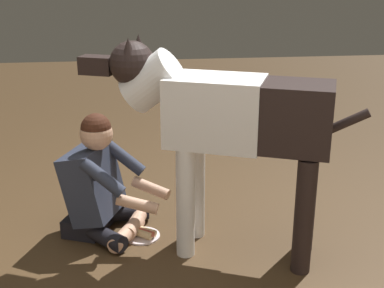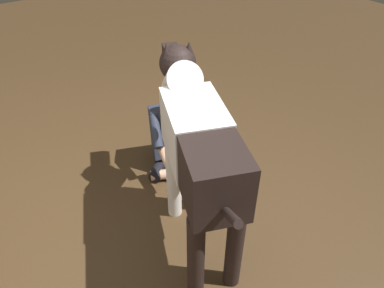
{
  "view_description": "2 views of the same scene",
  "coord_description": "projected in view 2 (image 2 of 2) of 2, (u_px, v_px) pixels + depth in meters",
  "views": [
    {
      "loc": [
        0.24,
        2.64,
        1.7
      ],
      "look_at": [
        -0.13,
        -0.41,
        0.63
      ],
      "focal_mm": 48.23,
      "sensor_mm": 36.0,
      "label": 1
    },
    {
      "loc": [
        -1.78,
        0.93,
        2.25
      ],
      "look_at": [
        0.03,
        -0.39,
        0.54
      ],
      "focal_mm": 33.5,
      "sensor_mm": 36.0,
      "label": 2
    }
  ],
  "objects": [
    {
      "name": "ground_plane",
      "position": [
        156.0,
        215.0,
        2.94
      ],
      "size": [
        14.1,
        14.1,
        0.0
      ],
      "primitive_type": "plane",
      "color": "#44301B"
    },
    {
      "name": "person_sitting_on_floor",
      "position": [
        174.0,
        135.0,
        3.27
      ],
      "size": [
        0.73,
        0.61,
        0.82
      ],
      "color": "black",
      "rests_on": "ground"
    },
    {
      "name": "large_dog",
      "position": [
        197.0,
        142.0,
        2.32
      ],
      "size": [
        1.6,
        0.78,
        1.31
      ],
      "color": "silver",
      "rests_on": "ground"
    },
    {
      "name": "hot_dog_on_plate",
      "position": [
        181.0,
        180.0,
        3.24
      ],
      "size": [
        0.23,
        0.23,
        0.06
      ],
      "color": "silver",
      "rests_on": "ground"
    }
  ]
}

